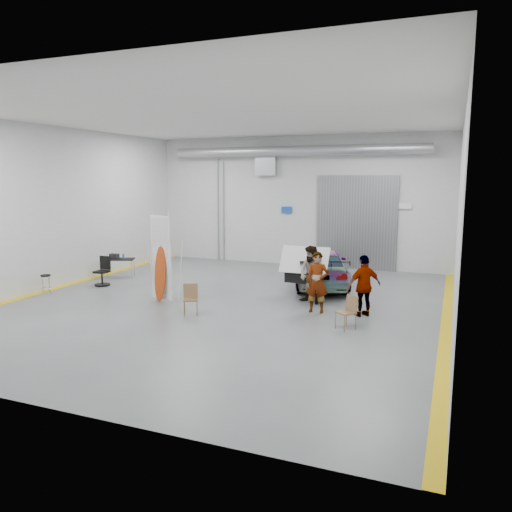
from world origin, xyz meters
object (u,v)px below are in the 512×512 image
at_px(folding_chair_far, 346,319).
at_px(folding_chair_near, 191,305).
at_px(person_a, 317,282).
at_px(office_chair, 103,273).
at_px(sedan_car, 321,268).
at_px(person_b, 312,275).
at_px(shop_stool, 46,285).
at_px(person_c, 364,286).
at_px(work_table, 118,259).
at_px(surfboard_display, 162,265).

bearing_deg(folding_chair_far, folding_chair_near, -137.68).
bearing_deg(person_a, office_chair, 171.59).
xyz_separation_m(sedan_car, person_b, (0.39, -2.74, 0.25)).
distance_m(shop_stool, office_chair, 2.17).
distance_m(sedan_car, person_c, 4.29).
bearing_deg(folding_chair_far, work_table, -160.41).
bearing_deg(folding_chair_near, sedan_car, 36.54).
xyz_separation_m(folding_chair_near, folding_chair_far, (4.67, 0.27, 0.01)).
bearing_deg(work_table, person_c, -11.35).
bearing_deg(surfboard_display, shop_stool, -160.65).
relative_size(surfboard_display, work_table, 2.21).
distance_m(sedan_car, work_table, 8.40).
relative_size(person_c, work_table, 1.34).
relative_size(folding_chair_near, shop_stool, 1.31).
relative_size(sedan_car, person_c, 2.62).
distance_m(person_b, person_c, 2.07).
relative_size(person_c, office_chair, 1.69).
xyz_separation_m(person_a, work_table, (-9.10, 2.21, -0.16)).
bearing_deg(sedan_car, folding_chair_near, 46.64).
distance_m(surfboard_display, folding_chair_near, 2.13).
height_order(person_c, folding_chair_far, person_c).
xyz_separation_m(surfboard_display, folding_chair_near, (1.62, -0.99, -0.96)).
xyz_separation_m(person_a, office_chair, (-8.65, 0.71, -0.46)).
bearing_deg(office_chair, folding_chair_far, -13.26).
bearing_deg(person_c, folding_chair_far, 41.09).
xyz_separation_m(person_b, person_c, (1.87, -0.90, -0.03)).
distance_m(person_b, surfboard_display, 4.96).
distance_m(person_a, shop_stool, 9.68).
distance_m(surfboard_display, shop_stool, 4.61).
relative_size(person_c, folding_chair_far, 1.99).
height_order(person_a, work_table, person_a).
distance_m(person_a, surfboard_display, 5.15).
bearing_deg(office_chair, folding_chair_near, -25.91).
bearing_deg(shop_stool, work_table, 82.00).
height_order(folding_chair_far, work_table, work_table).
height_order(surfboard_display, work_table, surfboard_display).
bearing_deg(folding_chair_near, folding_chair_far, -24.21).
bearing_deg(sedan_car, office_chair, 3.84).
distance_m(person_c, work_table, 10.72).
bearing_deg(work_table, sedan_car, 10.52).
xyz_separation_m(surfboard_display, shop_stool, (-4.48, -0.56, -0.90)).
bearing_deg(shop_stool, person_c, 6.99).
xyz_separation_m(sedan_car, surfboard_display, (-4.26, -4.43, 0.54)).
bearing_deg(person_b, person_c, -4.56).
bearing_deg(work_table, surfboard_display, -35.97).
distance_m(folding_chair_near, shop_stool, 6.12).
relative_size(person_b, shop_stool, 2.74).
height_order(person_c, work_table, person_c).
bearing_deg(folding_chair_near, work_table, 117.74).
bearing_deg(person_c, person_a, -36.27).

